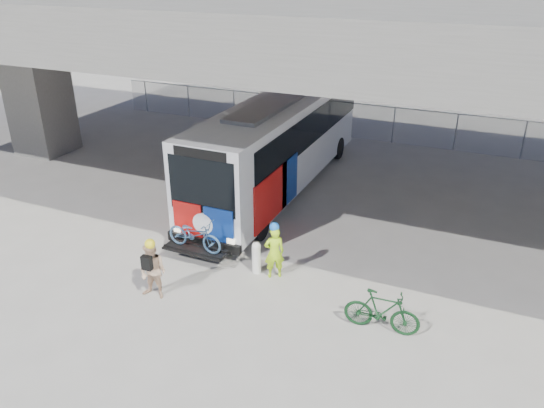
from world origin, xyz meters
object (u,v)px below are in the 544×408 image
Objects in this scene: bollard at (256,256)px; cyclist_tan at (153,270)px; bus at (280,137)px; bike_parked at (382,311)px; cyclist_hivis at (274,251)px.

cyclist_tan is at bearing -131.71° from bollard.
bus is 7.16× the size of cyclist_tan.
bike_parked is (6.04, 1.08, -0.28)m from cyclist_tan.
bollard is (1.94, -6.32, -1.56)m from bus.
cyclist_tan is at bearing 97.09° from bike_parked.
bus is 9.71m from bike_parked.
cyclist_hivis is (0.57, 0.01, 0.31)m from bollard.
bollard is at bearing 44.69° from cyclist_tan.
bus reaches higher than bollard.
bollard is at bearing 70.38° from bike_parked.
cyclist_hivis is at bearing -68.33° from bus.
bike_parked is at bearing 6.50° from cyclist_tan.
bus is at bearing -101.86° from cyclist_hivis.
cyclist_tan is 0.95× the size of bike_parked.
cyclist_hivis is 0.98× the size of cyclist_tan.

